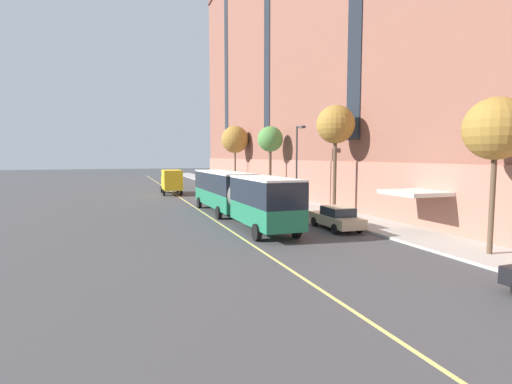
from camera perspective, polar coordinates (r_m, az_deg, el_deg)
name	(u,v)px	position (r m, az deg, el deg)	size (l,w,h in m)	color
ground_plane	(237,219)	(31.18, -2.78, -3.83)	(260.00, 260.00, 0.00)	#424244
sidewalk	(314,208)	(37.03, 8.32, -2.33)	(4.09, 160.00, 0.15)	#ADA89E
apartment_facade	(416,0)	(41.04, 21.83, 24.13)	(15.20, 110.00, 36.94)	brown
city_bus	(236,193)	(30.62, -2.82, -0.11)	(3.10, 18.94, 3.55)	#1E704C
parked_car_navy_0	(268,199)	(38.44, 1.74, -0.94)	(2.07, 4.72, 1.56)	navy
parked_car_champagne_2	(337,218)	(27.03, 11.43, -3.63)	(2.08, 4.79, 1.56)	#BCAD89
parked_car_silver_3	(215,183)	(60.36, -5.95, 1.25)	(2.00, 4.76, 1.56)	#B7B7BC
box_truck	(171,181)	(51.72, -11.98, 1.60)	(2.55, 6.96, 3.12)	gold
street_tree_near_corner	(496,129)	(22.16, 31.07, 7.66)	(2.97, 2.97, 7.50)	brown
street_tree_mid_block	(336,125)	(33.62, 11.30, 9.34)	(3.13, 3.13, 8.87)	brown
street_tree_far_uptown	(270,140)	(46.84, 2.05, 7.47)	(2.98, 2.98, 8.18)	brown
street_tree_far_downtown	(235,140)	(60.79, -3.02, 7.49)	(4.09, 4.09, 9.27)	brown
street_lamp	(298,158)	(36.60, 5.97, 4.79)	(0.36, 1.48, 7.42)	#2D2D30
lane_centerline	(206,214)	(33.62, -7.18, -3.20)	(0.16, 140.00, 0.01)	#E0D66B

